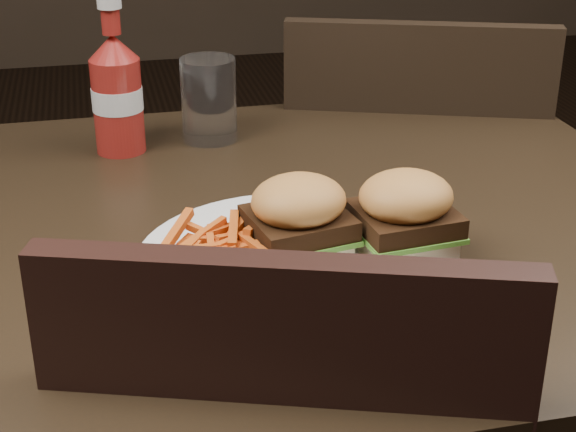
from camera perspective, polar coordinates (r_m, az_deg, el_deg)
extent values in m
cube|color=black|center=(0.99, -7.51, -1.76)|extent=(1.20, 0.80, 0.04)
cube|color=black|center=(1.66, 7.57, -1.68)|extent=(0.54, 0.54, 0.04)
cylinder|color=white|center=(0.90, 0.14, -2.87)|extent=(0.31, 0.31, 0.01)
cube|color=#FDD9B9|center=(0.89, 0.68, -1.96)|extent=(0.10, 0.10, 0.02)
cube|color=beige|center=(0.91, 7.46, -1.65)|extent=(0.09, 0.09, 0.02)
cylinder|color=maroon|center=(1.19, -10.92, 6.87)|extent=(0.09, 0.09, 0.13)
cylinder|color=white|center=(1.22, -5.14, 7.42)|extent=(0.09, 0.09, 0.12)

